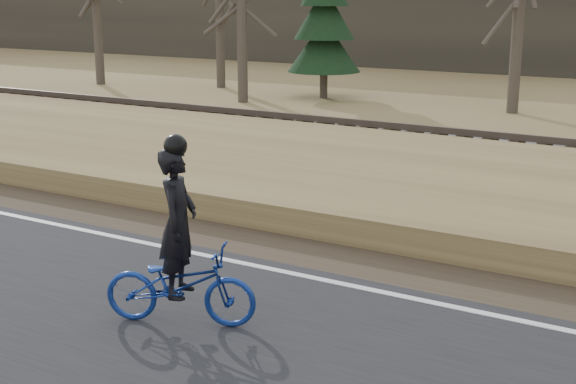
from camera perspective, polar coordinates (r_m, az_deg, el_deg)
The scene contains 9 objects.
shoulder at distance 15.36m, azimuth -17.39°, elevation -0.62°, with size 120.00×1.60×0.04m, color #473A2B.
embankment at distance 17.38m, azimuth -10.07°, elevation 2.17°, with size 120.00×5.00×0.44m, color #98834D.
ballast at distance 20.33m, azimuth -3.02°, elevation 4.11°, with size 120.00×3.00×0.45m, color slate.
railroad at distance 20.28m, azimuth -3.03°, elevation 4.96°, with size 120.00×2.40×0.29m.
treeline_backdrop at distance 40.17m, azimuth 15.27°, elevation 12.60°, with size 120.00×4.00×6.00m, color #383328.
cyclist at distance 9.15m, azimuth -7.72°, elevation -5.17°, with size 1.86×1.22×2.20m.
bare_tree_far_left at distance 33.93m, azimuth -13.48°, elevation 13.05°, with size 0.36×0.36×6.65m, color #50463A.
bare_tree_near_left at distance 27.69m, azimuth -3.31°, elevation 12.67°, with size 0.36×0.36×6.10m, color #50463A.
conifer at distance 28.84m, azimuth 2.60°, elevation 12.50°, with size 2.60×2.60×6.20m.
Camera 1 is at (11.27, -8.54, 3.77)m, focal length 50.00 mm.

